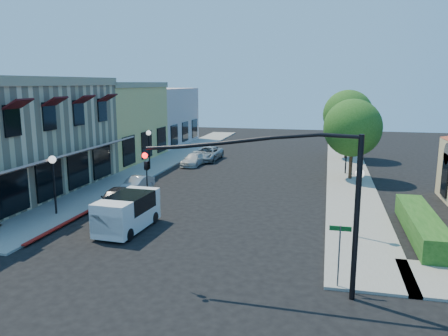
% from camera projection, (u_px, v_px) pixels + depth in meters
% --- Properties ---
extents(ground, '(120.00, 120.00, 0.00)m').
position_uv_depth(ground, '(130.00, 294.00, 16.20)').
color(ground, black).
rests_on(ground, ground).
extents(sidewalk_left, '(3.50, 50.00, 0.12)m').
position_uv_depth(sidewalk_left, '(167.00, 160.00, 43.96)').
color(sidewalk_left, gray).
rests_on(sidewalk_left, ground).
extents(sidewalk_right, '(3.50, 50.00, 0.12)m').
position_uv_depth(sidewalk_right, '(347.00, 167.00, 39.98)').
color(sidewalk_right, gray).
rests_on(sidewalk_right, ground).
extents(curb_red_strip, '(0.25, 10.00, 0.06)m').
position_uv_depth(curb_red_strip, '(81.00, 217.00, 25.41)').
color(curb_red_strip, maroon).
rests_on(curb_red_strip, ground).
extents(yellow_stucco_building, '(10.00, 12.00, 7.60)m').
position_uv_depth(yellow_stucco_building, '(99.00, 122.00, 43.82)').
color(yellow_stucco_building, tan).
rests_on(yellow_stucco_building, ground).
extents(pink_stucco_building, '(10.00, 12.00, 7.00)m').
position_uv_depth(pink_stucco_building, '(147.00, 116.00, 55.33)').
color(pink_stucco_building, beige).
rests_on(pink_stucco_building, ground).
extents(hedge, '(1.40, 8.00, 1.10)m').
position_uv_depth(hedge, '(420.00, 237.00, 22.14)').
color(hedge, '#1B4A15').
rests_on(hedge, ground).
extents(street_tree_a, '(4.56, 4.56, 6.48)m').
position_uv_depth(street_tree_a, '(353.00, 128.00, 34.40)').
color(street_tree_a, '#331F14').
rests_on(street_tree_a, ground).
extents(street_tree_b, '(4.94, 4.94, 7.02)m').
position_uv_depth(street_tree_b, '(348.00, 115.00, 43.88)').
color(street_tree_b, '#331F14').
rests_on(street_tree_b, ground).
extents(signal_mast_arm, '(8.01, 0.39, 6.00)m').
position_uv_depth(signal_mast_arm, '(296.00, 186.00, 15.51)').
color(signal_mast_arm, black).
rests_on(signal_mast_arm, ground).
extents(street_name_sign, '(0.80, 0.06, 2.50)m').
position_uv_depth(street_name_sign, '(339.00, 246.00, 16.27)').
color(street_name_sign, '#595B5E').
rests_on(street_name_sign, ground).
extents(lamppost_left_near, '(0.44, 0.44, 3.57)m').
position_uv_depth(lamppost_left_near, '(53.00, 170.00, 25.25)').
color(lamppost_left_near, black).
rests_on(lamppost_left_near, ground).
extents(lamppost_left_far, '(0.44, 0.44, 3.57)m').
position_uv_depth(lamppost_left_far, '(149.00, 140.00, 38.61)').
color(lamppost_left_far, black).
rests_on(lamppost_left_far, ground).
extents(lamppost_right_near, '(0.44, 0.44, 3.57)m').
position_uv_depth(lamppost_right_near, '(359.00, 186.00, 21.38)').
color(lamppost_right_near, black).
rests_on(lamppost_right_near, ground).
extents(lamppost_right_far, '(0.44, 0.44, 3.57)m').
position_uv_depth(lamppost_right_far, '(347.00, 143.00, 36.66)').
color(lamppost_right_far, black).
rests_on(lamppost_right_far, ground).
extents(white_van, '(2.06, 4.34, 1.88)m').
position_uv_depth(white_van, '(127.00, 210.00, 22.96)').
color(white_van, silver).
rests_on(white_van, ground).
extents(parked_car_a, '(1.84, 3.88, 1.28)m').
position_uv_depth(parked_car_a, '(116.00, 198.00, 27.14)').
color(parked_car_a, black).
rests_on(parked_car_a, ground).
extents(parked_car_b, '(1.50, 3.51, 1.13)m').
position_uv_depth(parked_car_b, '(137.00, 185.00, 31.05)').
color(parked_car_b, '#A1A4A6').
rests_on(parked_car_b, ground).
extents(parked_car_c, '(1.76, 3.91, 1.11)m').
position_uv_depth(parked_car_c, '(193.00, 160.00, 41.17)').
color(parked_car_c, '#BABAB8').
rests_on(parked_car_c, ground).
extents(parked_car_d, '(2.47, 5.03, 1.38)m').
position_uv_depth(parked_car_d, '(207.00, 154.00, 43.86)').
color(parked_car_d, '#999C9E').
rests_on(parked_car_d, ground).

